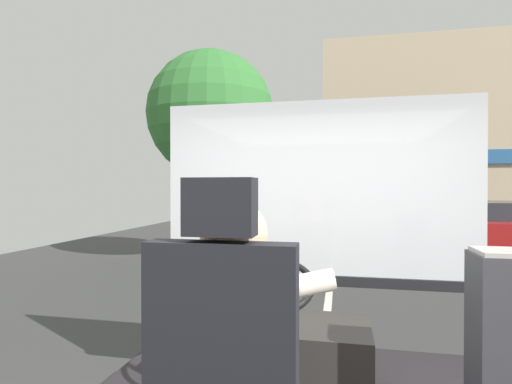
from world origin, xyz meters
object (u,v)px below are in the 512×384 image
fare_box (502,356)px  parked_car_red (496,225)px  steering_console (281,351)px  parked_car_charcoal (462,216)px  bus_driver (239,336)px

fare_box → parked_car_red: (3.87, 11.29, -0.35)m
steering_console → fare_box: (1.09, -0.48, 0.26)m
fare_box → parked_car_red: size_ratio=0.22×
parked_car_charcoal → fare_box: bearing=-104.7°
parked_car_charcoal → steering_console: bearing=-108.8°
steering_console → parked_car_red: size_ratio=0.25×
fare_box → parked_car_red: bearing=71.1°
bus_driver → steering_console: bus_driver is taller
steering_console → fare_box: bearing=-23.9°
parked_car_red → bus_driver: bearing=-112.6°
steering_console → parked_car_red: bearing=65.4°
parked_car_red → fare_box: bearing=-108.9°
bus_driver → parked_car_red: bearing=67.4°
bus_driver → parked_car_red: bus_driver is taller
bus_driver → parked_car_charcoal: size_ratio=0.18×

